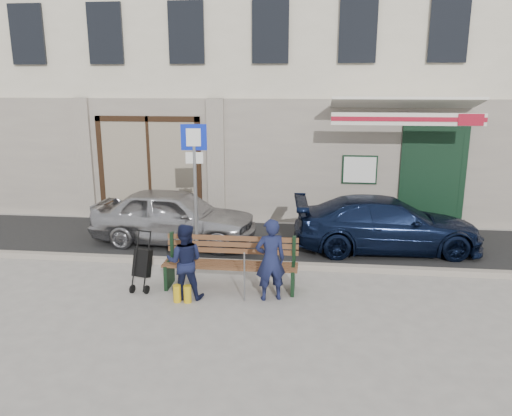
% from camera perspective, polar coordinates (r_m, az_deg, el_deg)
% --- Properties ---
extents(ground, '(80.00, 80.00, 0.00)m').
position_cam_1_polar(ground, '(8.70, -1.42, -10.27)').
color(ground, '#9E9991').
rests_on(ground, ground).
extents(asphalt_lane, '(60.00, 3.20, 0.01)m').
position_cam_1_polar(asphalt_lane, '(11.57, 0.71, -3.93)').
color(asphalt_lane, '#282828').
rests_on(asphalt_lane, ground).
extents(curb, '(60.00, 0.18, 0.12)m').
position_cam_1_polar(curb, '(10.05, -0.23, -6.45)').
color(curb, '#9E9384').
rests_on(curb, ground).
extents(building, '(20.00, 8.27, 10.00)m').
position_cam_1_polar(building, '(16.39, 2.82, 18.97)').
color(building, beige).
rests_on(building, ground).
extents(car_silver, '(3.83, 1.77, 1.27)m').
position_cam_1_polar(car_silver, '(11.52, -9.31, -0.93)').
color(car_silver, '#A8A8AD').
rests_on(car_silver, ground).
extents(car_navy, '(4.16, 1.94, 1.17)m').
position_cam_1_polar(car_navy, '(11.27, 14.73, -1.80)').
color(car_navy, black).
rests_on(car_navy, ground).
extents(parking_sign, '(0.52, 0.10, 2.80)m').
position_cam_1_polar(parking_sign, '(10.20, -7.01, 4.40)').
color(parking_sign, gray).
rests_on(parking_sign, ground).
extents(bench, '(2.40, 1.17, 0.98)m').
position_cam_1_polar(bench, '(8.94, -3.25, -6.42)').
color(bench, brown).
rests_on(bench, ground).
extents(man, '(0.60, 0.49, 1.42)m').
position_cam_1_polar(man, '(8.41, 1.67, -5.93)').
color(man, '#161B3D').
rests_on(man, ground).
extents(woman, '(0.66, 0.53, 1.31)m').
position_cam_1_polar(woman, '(8.58, -8.14, -6.06)').
color(woman, '#131835').
rests_on(woman, ground).
extents(stroller, '(0.37, 0.47, 1.05)m').
position_cam_1_polar(stroller, '(9.12, -12.88, -6.28)').
color(stroller, black).
rests_on(stroller, ground).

